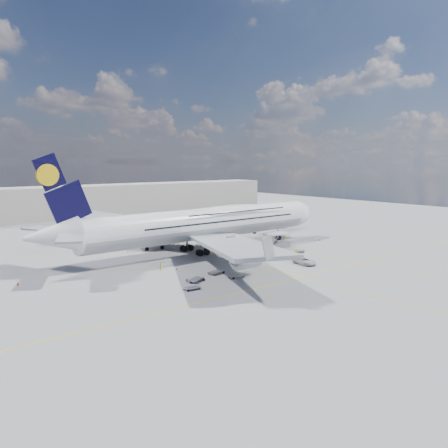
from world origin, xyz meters
TOP-DOWN VIEW (x-y plane):
  - ground at (0.00, 0.00)m, footprint 300.00×300.00m
  - taxi_line_main at (0.00, 0.00)m, footprint 0.25×220.00m
  - taxi_line_cross at (0.00, -20.00)m, footprint 120.00×0.25m
  - taxi_line_diag at (14.00, 10.00)m, footprint 14.16×99.06m
  - airliner at (0.26, 10.00)m, footprint 77.26×79.15m
  - jet_bridge at (29.81, 20.94)m, footprint 18.80×12.10m
  - cargo_loader at (16.82, 2.89)m, footprint 8.53×3.20m
  - terminal at (0.00, 95.00)m, footprint 180.00×16.00m
  - tree_line at (40.00, 140.00)m, footprint 160.00×6.00m
  - dolly_row_a at (-20.42, -13.74)m, footprint 2.87×1.72m
  - dolly_row_b at (-10.79, -8.12)m, footprint 3.39×2.14m
  - dolly_row_c at (-9.65, -12.71)m, footprint 3.23×2.08m
  - dolly_back at (-16.98, -9.97)m, footprint 3.81×3.09m
  - dolly_nose_far at (16.14, -4.82)m, footprint 3.52×2.14m
  - dolly_nose_near at (4.92, -4.97)m, footprint 2.84×1.80m
  - baggage_tug at (-0.54, -6.09)m, footprint 2.64×1.27m
  - catering_truck_inner at (-8.41, 20.05)m, footprint 6.15×3.12m
  - catering_truck_outer at (-22.71, 39.77)m, footprint 7.86×5.25m
  - service_van at (8.21, -13.79)m, footprint 2.84×5.44m
  - crew_nose at (26.34, 8.58)m, footprint 0.77×0.62m
  - crew_loader at (12.26, -4.48)m, footprint 1.04×1.02m
  - crew_wing at (-17.80, 0.66)m, footprint 0.73×1.02m
  - crew_van at (13.05, -7.14)m, footprint 0.86×1.00m
  - crew_tug at (1.21, -2.65)m, footprint 1.36×0.96m
  - cone_nose at (33.05, 2.06)m, footprint 0.43×0.43m
  - cone_wing_left_inner at (-14.55, 21.41)m, footprint 0.41×0.41m
  - cone_wing_left_outer at (-19.91, 30.88)m, footprint 0.49×0.49m
  - cone_wing_right_inner at (-14.96, -0.68)m, footprint 0.41×0.41m
  - cone_wing_right_outer at (-9.36, -11.82)m, footprint 0.43×0.43m
  - cone_tail at (-42.43, 7.47)m, footprint 0.43×0.43m

SIDE VIEW (x-z plane):
  - ground at x=0.00m, z-range 0.00..0.00m
  - taxi_line_main at x=0.00m, z-range 0.00..0.01m
  - taxi_line_cross at x=0.00m, z-range 0.00..0.01m
  - taxi_line_diag at x=14.00m, z-range 0.00..0.01m
  - cone_wing_left_inner at x=-14.55m, z-range -0.01..0.51m
  - cone_wing_right_inner at x=-14.96m, z-range -0.01..0.51m
  - cone_wing_right_outer at x=-9.36m, z-range -0.01..0.53m
  - cone_tail at x=-42.43m, z-range -0.01..0.54m
  - cone_nose at x=33.05m, z-range -0.01..0.54m
  - cone_wing_left_outer at x=-19.91m, z-range -0.01..0.62m
  - dolly_row_a at x=-20.42m, z-range 0.11..0.51m
  - dolly_row_c at x=-9.65m, z-range 0.12..0.56m
  - dolly_row_b at x=-10.79m, z-range 0.13..0.59m
  - dolly_nose_far at x=16.14m, z-range 0.13..0.63m
  - dolly_back at x=-16.98m, z-range 0.13..0.63m
  - baggage_tug at x=-0.54m, z-range -0.10..1.55m
  - service_van at x=8.21m, z-range 0.00..1.46m
  - crew_wing at x=-17.80m, z-range 0.00..1.61m
  - crew_loader at x=12.26m, z-range 0.00..1.69m
  - crew_van at x=13.05m, z-range 0.00..1.74m
  - dolly_nose_near at x=4.92m, z-range 0.06..1.74m
  - crew_nose at x=26.34m, z-range 0.00..1.84m
  - crew_tug at x=1.21m, z-range 0.00..1.91m
  - cargo_loader at x=16.82m, z-range -0.59..3.09m
  - catering_truck_inner at x=-8.41m, z-range -0.10..3.41m
  - catering_truck_outer at x=-22.71m, z-range -0.15..4.18m
  - tree_line at x=40.00m, z-range 0.00..8.00m
  - terminal at x=0.00m, z-range 0.00..12.00m
  - jet_bridge at x=29.81m, z-range 2.60..11.10m
  - airliner at x=0.26m, z-range -4.98..18.72m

